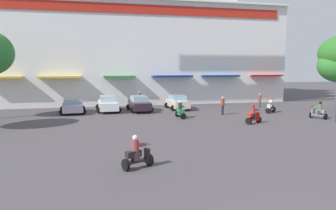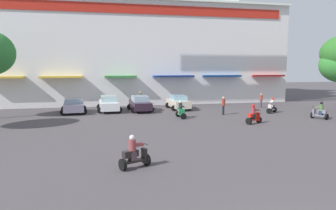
{
  "view_description": "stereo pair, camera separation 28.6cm",
  "coord_description": "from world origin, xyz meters",
  "px_view_note": "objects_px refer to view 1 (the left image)",
  "views": [
    {
      "loc": [
        -5.37,
        -5.49,
        4.4
      ],
      "look_at": [
        0.08,
        18.15,
        1.45
      ],
      "focal_mm": 33.11,
      "sensor_mm": 36.0,
      "label": 1
    },
    {
      "loc": [
        -5.1,
        -5.56,
        4.4
      ],
      "look_at": [
        0.08,
        18.15,
        1.45
      ],
      "focal_mm": 33.11,
      "sensor_mm": 36.0,
      "label": 2
    }
  ],
  "objects_px": {
    "scooter_rider_2": "(271,106)",
    "pedestrian_0": "(223,104)",
    "parked_car_1": "(108,104)",
    "scooter_rider_1": "(137,154)",
    "parked_car_2": "(139,104)",
    "scooter_rider_7": "(180,111)",
    "pedestrian_2": "(260,99)",
    "scooter_rider_0": "(319,112)",
    "parked_car_0": "(73,106)",
    "parked_car_3": "(178,102)",
    "pedestrian_1": "(139,98)",
    "scooter_rider_3": "(254,116)"
  },
  "relations": [
    {
      "from": "scooter_rider_2",
      "to": "pedestrian_0",
      "type": "xyz_separation_m",
      "value": [
        -5.1,
        -0.15,
        0.35
      ]
    },
    {
      "from": "parked_car_1",
      "to": "scooter_rider_1",
      "type": "distance_m",
      "value": 18.33
    },
    {
      "from": "parked_car_2",
      "to": "scooter_rider_7",
      "type": "relative_size",
      "value": 2.83
    },
    {
      "from": "scooter_rider_1",
      "to": "pedestrian_0",
      "type": "height_order",
      "value": "pedestrian_0"
    },
    {
      "from": "pedestrian_0",
      "to": "pedestrian_2",
      "type": "relative_size",
      "value": 1.08
    },
    {
      "from": "parked_car_1",
      "to": "scooter_rider_2",
      "type": "distance_m",
      "value": 16.12
    },
    {
      "from": "parked_car_2",
      "to": "scooter_rider_0",
      "type": "height_order",
      "value": "parked_car_2"
    },
    {
      "from": "scooter_rider_2",
      "to": "pedestrian_0",
      "type": "height_order",
      "value": "pedestrian_0"
    },
    {
      "from": "parked_car_0",
      "to": "scooter_rider_0",
      "type": "height_order",
      "value": "scooter_rider_0"
    },
    {
      "from": "parked_car_3",
      "to": "pedestrian_1",
      "type": "distance_m",
      "value": 4.7
    },
    {
      "from": "scooter_rider_2",
      "to": "scooter_rider_3",
      "type": "xyz_separation_m",
      "value": [
        -4.56,
        -5.01,
        0.01
      ]
    },
    {
      "from": "scooter_rider_1",
      "to": "pedestrian_2",
      "type": "height_order",
      "value": "pedestrian_2"
    },
    {
      "from": "scooter_rider_7",
      "to": "pedestrian_2",
      "type": "height_order",
      "value": "pedestrian_2"
    },
    {
      "from": "parked_car_2",
      "to": "parked_car_3",
      "type": "distance_m",
      "value": 4.18
    },
    {
      "from": "pedestrian_0",
      "to": "parked_car_3",
      "type": "bearing_deg",
      "value": 124.16
    },
    {
      "from": "parked_car_1",
      "to": "pedestrian_1",
      "type": "relative_size",
      "value": 2.6
    },
    {
      "from": "parked_car_0",
      "to": "scooter_rider_2",
      "type": "xyz_separation_m",
      "value": [
        18.84,
        -3.94,
        -0.1
      ]
    },
    {
      "from": "scooter_rider_1",
      "to": "scooter_rider_7",
      "type": "distance_m",
      "value": 13.77
    },
    {
      "from": "scooter_rider_7",
      "to": "pedestrian_0",
      "type": "distance_m",
      "value": 4.49
    },
    {
      "from": "parked_car_2",
      "to": "scooter_rider_7",
      "type": "distance_m",
      "value": 5.87
    },
    {
      "from": "parked_car_2",
      "to": "scooter_rider_2",
      "type": "xyz_separation_m",
      "value": [
        12.39,
        -3.94,
        -0.15
      ]
    },
    {
      "from": "scooter_rider_0",
      "to": "pedestrian_2",
      "type": "xyz_separation_m",
      "value": [
        -1.14,
        7.94,
        0.28
      ]
    },
    {
      "from": "parked_car_3",
      "to": "scooter_rider_0",
      "type": "height_order",
      "value": "scooter_rider_0"
    },
    {
      "from": "parked_car_2",
      "to": "scooter_rider_3",
      "type": "bearing_deg",
      "value": -48.83
    },
    {
      "from": "scooter_rider_0",
      "to": "pedestrian_0",
      "type": "relative_size",
      "value": 0.89
    },
    {
      "from": "parked_car_0",
      "to": "parked_car_1",
      "type": "bearing_deg",
      "value": 9.5
    },
    {
      "from": "parked_car_2",
      "to": "scooter_rider_7",
      "type": "xyz_separation_m",
      "value": [
        2.92,
        -5.09,
        -0.15
      ]
    },
    {
      "from": "parked_car_3",
      "to": "scooter_rider_2",
      "type": "xyz_separation_m",
      "value": [
        8.25,
        -4.49,
        -0.12
      ]
    },
    {
      "from": "parked_car_0",
      "to": "parked_car_2",
      "type": "distance_m",
      "value": 6.45
    },
    {
      "from": "scooter_rider_7",
      "to": "pedestrian_0",
      "type": "relative_size",
      "value": 0.9
    },
    {
      "from": "pedestrian_0",
      "to": "pedestrian_2",
      "type": "distance_m",
      "value": 7.17
    },
    {
      "from": "scooter_rider_0",
      "to": "pedestrian_2",
      "type": "distance_m",
      "value": 8.02
    },
    {
      "from": "scooter_rider_2",
      "to": "scooter_rider_1",
      "type": "bearing_deg",
      "value": -137.14
    },
    {
      "from": "parked_car_3",
      "to": "scooter_rider_2",
      "type": "bearing_deg",
      "value": -28.54
    },
    {
      "from": "parked_car_1",
      "to": "pedestrian_1",
      "type": "height_order",
      "value": "pedestrian_1"
    },
    {
      "from": "scooter_rider_2",
      "to": "scooter_rider_7",
      "type": "distance_m",
      "value": 9.54
    },
    {
      "from": "pedestrian_2",
      "to": "scooter_rider_3",
      "type": "bearing_deg",
      "value": -121.93
    },
    {
      "from": "scooter_rider_2",
      "to": "pedestrian_0",
      "type": "bearing_deg",
      "value": -178.36
    },
    {
      "from": "scooter_rider_7",
      "to": "pedestrian_2",
      "type": "relative_size",
      "value": 0.98
    },
    {
      "from": "parked_car_2",
      "to": "scooter_rider_7",
      "type": "bearing_deg",
      "value": -60.19
    },
    {
      "from": "parked_car_0",
      "to": "parked_car_2",
      "type": "height_order",
      "value": "parked_car_2"
    },
    {
      "from": "pedestrian_2",
      "to": "parked_car_1",
      "type": "bearing_deg",
      "value": 177.38
    },
    {
      "from": "scooter_rider_7",
      "to": "pedestrian_1",
      "type": "height_order",
      "value": "pedestrian_1"
    },
    {
      "from": "parked_car_3",
      "to": "scooter_rider_3",
      "type": "xyz_separation_m",
      "value": [
        3.69,
        -9.5,
        -0.11
      ]
    },
    {
      "from": "parked_car_2",
      "to": "pedestrian_0",
      "type": "relative_size",
      "value": 2.55
    },
    {
      "from": "parked_car_0",
      "to": "scooter_rider_1",
      "type": "bearing_deg",
      "value": -77.42
    },
    {
      "from": "parked_car_0",
      "to": "pedestrian_2",
      "type": "distance_m",
      "value": 19.75
    },
    {
      "from": "parked_car_0",
      "to": "pedestrian_2",
      "type": "bearing_deg",
      "value": -0.54
    },
    {
      "from": "pedestrian_0",
      "to": "pedestrian_1",
      "type": "distance_m",
      "value": 10.18
    },
    {
      "from": "pedestrian_1",
      "to": "scooter_rider_2",
      "type": "bearing_deg",
      "value": -31.9
    }
  ]
}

